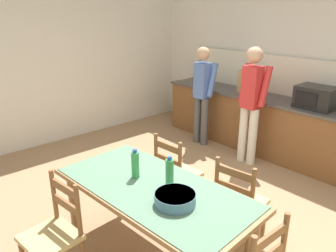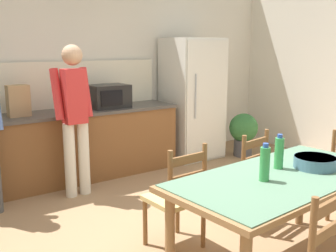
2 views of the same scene
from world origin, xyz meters
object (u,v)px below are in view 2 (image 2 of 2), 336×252
(serving_bowl, at_px, (315,162))
(refrigerator, at_px, (193,99))
(bottle_near_centre, at_px, (265,164))
(chair_side_far_right, at_px, (242,178))
(microwave, at_px, (108,96))
(bottle_off_centre, at_px, (279,153))
(person_at_counter, at_px, (74,113))
(dining_table, at_px, (282,185))
(paper_bag, at_px, (18,101))
(chair_side_far_left, at_px, (177,198))
(potted_plant, at_px, (243,132))

(serving_bowl, bearing_deg, refrigerator, 69.22)
(bottle_near_centre, bearing_deg, chair_side_far_right, 52.59)
(microwave, xyz_separation_m, bottle_near_centre, (-0.25, -2.87, -0.16))
(bottle_off_centre, height_order, person_at_counter, person_at_counter)
(microwave, distance_m, bottle_near_centre, 2.89)
(dining_table, xyz_separation_m, person_at_counter, (-0.66, 2.34, 0.28))
(paper_bag, height_order, chair_side_far_left, paper_bag)
(microwave, bearing_deg, potted_plant, -12.22)
(chair_side_far_right, distance_m, person_at_counter, 1.95)
(bottle_off_centre, xyz_separation_m, person_at_counter, (-0.74, 2.22, 0.08))
(dining_table, height_order, person_at_counter, person_at_counter)
(person_at_counter, xyz_separation_m, potted_plant, (2.75, 0.07, -0.57))
(serving_bowl, distance_m, chair_side_far_left, 1.13)
(dining_table, height_order, chair_side_far_left, chair_side_far_left)
(microwave, height_order, potted_plant, microwave)
(serving_bowl, relative_size, chair_side_far_left, 0.35)
(dining_table, bearing_deg, bottle_off_centre, 53.95)
(refrigerator, bearing_deg, dining_table, -116.49)
(chair_side_far_left, bearing_deg, paper_bag, -76.17)
(refrigerator, distance_m, chair_side_far_left, 2.88)
(bottle_off_centre, xyz_separation_m, chair_side_far_left, (-0.54, 0.58, -0.44))
(paper_bag, distance_m, potted_plant, 3.31)
(paper_bag, bearing_deg, person_at_counter, -47.87)
(bottle_off_centre, bearing_deg, potted_plant, 48.86)
(chair_side_far_left, bearing_deg, dining_table, 120.01)
(serving_bowl, xyz_separation_m, chair_side_far_right, (0.04, 0.79, -0.36))
(bottle_near_centre, height_order, serving_bowl, bottle_near_centre)
(refrigerator, relative_size, person_at_counter, 1.06)
(bottle_off_centre, distance_m, person_at_counter, 2.35)
(serving_bowl, height_order, chair_side_far_right, chair_side_far_right)
(paper_bag, distance_m, person_at_counter, 0.70)
(bottle_near_centre, relative_size, chair_side_far_right, 0.30)
(potted_plant, bearing_deg, refrigerator, 147.49)
(paper_bag, bearing_deg, chair_side_far_right, -54.73)
(chair_side_far_right, distance_m, potted_plant, 2.39)
(dining_table, relative_size, chair_side_far_right, 2.05)
(potted_plant, bearing_deg, bottle_off_centre, -131.14)
(bottle_near_centre, height_order, bottle_off_centre, same)
(bottle_off_centre, bearing_deg, person_at_counter, 108.50)
(potted_plant, bearing_deg, person_at_counter, -178.52)
(serving_bowl, bearing_deg, potted_plant, 54.23)
(refrigerator, distance_m, dining_table, 3.18)
(microwave, relative_size, person_at_counter, 0.29)
(dining_table, height_order, bottle_near_centre, bottle_near_centre)
(refrigerator, bearing_deg, potted_plant, -32.51)
(bottle_off_centre, xyz_separation_m, chair_side_far_right, (0.28, 0.64, -0.44))
(bottle_near_centre, xyz_separation_m, bottle_off_centre, (0.31, 0.13, 0.00))
(refrigerator, height_order, chair_side_far_right, refrigerator)
(microwave, height_order, paper_bag, paper_bag)
(chair_side_far_right, bearing_deg, paper_bag, -63.37)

